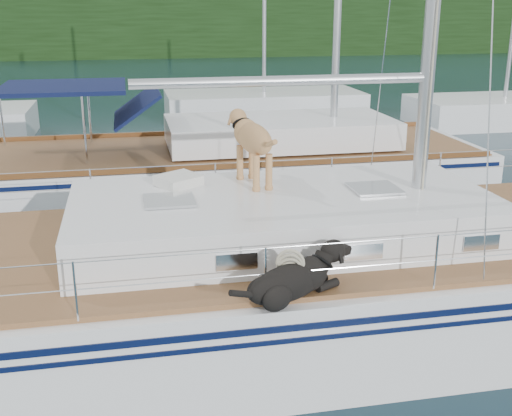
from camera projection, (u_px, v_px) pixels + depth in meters
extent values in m
plane|color=black|center=(221.00, 332.00, 8.33)|extent=(120.00, 120.00, 0.00)
cube|color=black|center=(135.00, 18.00, 49.43)|extent=(90.00, 3.00, 6.00)
cube|color=#595147|center=(136.00, 49.00, 51.28)|extent=(92.00, 1.00, 1.20)
cube|color=white|center=(221.00, 297.00, 8.18)|extent=(12.00, 3.80, 1.40)
cube|color=#97653C|center=(220.00, 244.00, 7.96)|extent=(11.52, 3.50, 0.06)
cube|color=white|center=(283.00, 216.00, 8.01)|extent=(5.20, 2.50, 0.55)
cylinder|color=silver|center=(284.00, 81.00, 7.50)|extent=(3.60, 0.12, 0.12)
cylinder|color=silver|center=(245.00, 250.00, 6.14)|extent=(10.56, 0.01, 0.01)
cylinder|color=silver|center=(202.00, 164.00, 9.41)|extent=(10.56, 0.01, 0.01)
cube|color=blue|center=(154.00, 210.00, 9.07)|extent=(0.65, 0.51, 0.05)
cube|color=silver|center=(178.00, 180.00, 8.34)|extent=(0.67, 0.64, 0.13)
torus|color=beige|center=(290.00, 263.00, 6.36)|extent=(0.38, 0.22, 0.37)
cube|color=white|center=(225.00, 179.00, 13.86)|extent=(11.00, 3.50, 1.30)
cube|color=#97653C|center=(225.00, 150.00, 13.66)|extent=(10.56, 3.29, 0.06)
cube|color=white|center=(280.00, 131.00, 13.78)|extent=(4.80, 2.30, 0.55)
cube|color=#0E163C|center=(63.00, 87.00, 12.63)|extent=(2.40, 2.30, 0.08)
cube|color=white|center=(264.00, 107.00, 23.90)|extent=(7.20, 3.00, 1.10)
cube|color=white|center=(503.00, 113.00, 22.61)|extent=(6.40, 3.00, 1.10)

